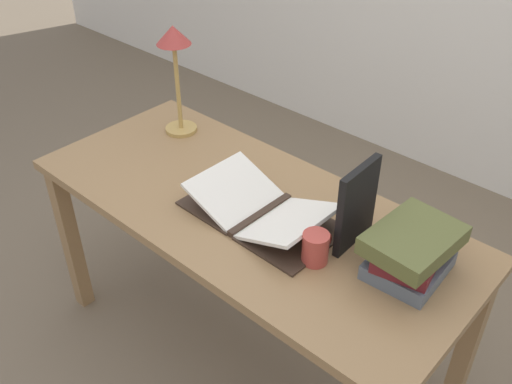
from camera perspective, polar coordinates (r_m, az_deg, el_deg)
name	(u,v)px	position (r m, az deg, el deg)	size (l,w,h in m)	color
ground_plane	(249,350)	(2.49, -0.72, -15.49)	(12.00, 12.00, 0.00)	#70604C
reading_desk	(248,227)	(2.02, -0.85, -3.49)	(1.60, 0.70, 0.77)	#937047
open_book	(261,210)	(1.88, 0.46, -1.83)	(0.53, 0.30, 0.10)	#38281E
book_stack_tall	(411,251)	(1.71, 15.24, -5.76)	(0.22, 0.29, 0.15)	slate
book_standing_upright	(357,206)	(1.74, 10.05, -1.37)	(0.03, 0.20, 0.28)	black
reading_lamp	(175,55)	(2.26, -8.11, 13.40)	(0.13, 0.13, 0.45)	tan
coffee_mug	(316,248)	(1.71, 6.00, -5.55)	(0.08, 0.11, 0.10)	#B74238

